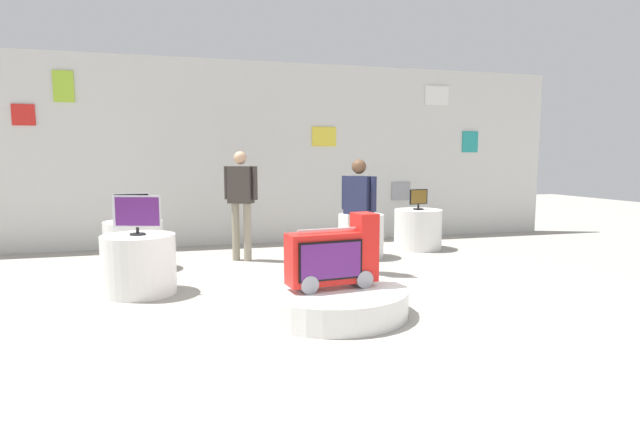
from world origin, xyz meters
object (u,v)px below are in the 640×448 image
display_pedestal_right_rear (139,264)px  tv_on_left_rear (419,198)px  display_pedestal_left_rear (418,229)px  display_pedestal_far_right (361,236)px  display_pedestal_center_rear (134,245)px  shopper_browsing_near_truck (359,207)px  novelty_firetruck_tv (334,258)px  tv_on_far_right (361,203)px  main_display_pedestal (332,301)px  tv_on_center_rear (132,206)px  tv_on_right_rear (137,213)px  shopper_browsing_rear (241,197)px

display_pedestal_right_rear → tv_on_left_rear: bearing=22.9°
display_pedestal_left_rear → display_pedestal_far_right: same height
display_pedestal_right_rear → display_pedestal_center_rear: bearing=96.8°
display_pedestal_right_rear → shopper_browsing_near_truck: 2.95m
novelty_firetruck_tv → display_pedestal_center_rear: size_ratio=1.18×
tv_on_left_rear → tv_on_far_right: bearing=-158.7°
novelty_firetruck_tv → display_pedestal_right_rear: size_ratio=1.14×
novelty_firetruck_tv → tv_on_left_rear: (2.58, 3.33, 0.32)m
novelty_firetruck_tv → shopper_browsing_near_truck: size_ratio=0.61×
main_display_pedestal → tv_on_left_rear: size_ratio=4.15×
tv_on_center_rear → shopper_browsing_near_truck: size_ratio=0.32×
tv_on_left_rear → display_pedestal_center_rear: 4.82m
display_pedestal_center_rear → shopper_browsing_near_truck: 3.31m
tv_on_far_right → novelty_firetruck_tv: bearing=-115.0°
tv_on_right_rear → tv_on_far_right: tv_on_right_rear is taller
novelty_firetruck_tv → display_pedestal_far_right: novelty_firetruck_tv is taller
tv_on_far_right → shopper_browsing_near_truck: bearing=-111.6°
novelty_firetruck_tv → main_display_pedestal: bearing=166.4°
tv_on_center_rear → tv_on_right_rear: (0.18, -1.45, 0.04)m
tv_on_left_rear → main_display_pedestal: bearing=-128.0°
display_pedestal_center_rear → display_pedestal_far_right: same height
tv_on_center_rear → tv_on_far_right: bearing=0.1°
display_pedestal_center_rear → main_display_pedestal: bearing=-52.7°
display_pedestal_left_rear → display_pedestal_far_right: 1.35m
display_pedestal_right_rear → display_pedestal_left_rear: bearing=23.0°
display_pedestal_right_rear → display_pedestal_far_right: 3.63m
novelty_firetruck_tv → shopper_browsing_near_truck: shopper_browsing_near_truck is taller
tv_on_left_rear → display_pedestal_far_right: bearing=-158.9°
display_pedestal_center_rear → shopper_browsing_near_truck: shopper_browsing_near_truck is taller
main_display_pedestal → tv_on_right_rear: size_ratio=2.86×
novelty_firetruck_tv → tv_on_right_rear: bearing=145.3°
display_pedestal_right_rear → shopper_browsing_near_truck: shopper_browsing_near_truck is taller
tv_on_center_rear → shopper_browsing_near_truck: shopper_browsing_near_truck is taller
novelty_firetruck_tv → shopper_browsing_rear: 3.17m
display_pedestal_left_rear → shopper_browsing_near_truck: 2.44m
tv_on_left_rear → shopper_browsing_near_truck: 2.37m
display_pedestal_left_rear → tv_on_far_right: 1.46m
display_pedestal_far_right → main_display_pedestal: bearing=-115.3°
display_pedestal_center_rear → display_pedestal_left_rear: bearing=5.9°
shopper_browsing_near_truck → display_pedestal_right_rear: bearing=-173.9°
novelty_firetruck_tv → display_pedestal_far_right: 3.15m
main_display_pedestal → tv_on_far_right: 3.23m
tv_on_right_rear → shopper_browsing_rear: (1.42, 1.70, 0.04)m
tv_on_left_rear → shopper_browsing_rear: size_ratio=0.22×
display_pedestal_left_rear → tv_on_far_right: (-1.26, -0.49, 0.54)m
tv_on_center_rear → tv_on_far_right: tv_on_center_rear is taller
main_display_pedestal → shopper_browsing_near_truck: 2.07m
display_pedestal_left_rear → main_display_pedestal: bearing=-128.0°
tv_on_center_rear → tv_on_right_rear: 1.46m
tv_on_center_rear → display_pedestal_right_rear: tv_on_center_rear is taller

